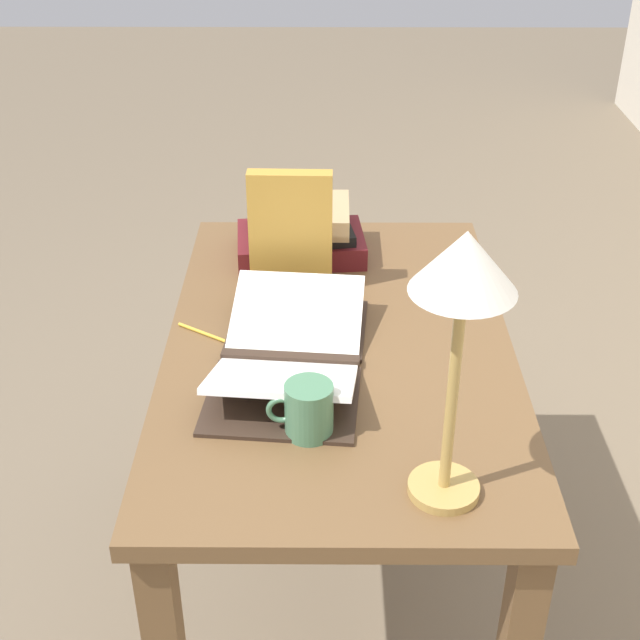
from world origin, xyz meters
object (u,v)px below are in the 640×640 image
object	(u,v)px
open_book	(290,352)
pencil	(207,334)
coffee_mug	(308,410)
book_standing_upright	(291,232)
book_stack_tall	(301,232)
reading_lamp	(462,290)

from	to	relation	value
open_book	pencil	world-z (taller)	open_book
coffee_mug	pencil	xyz separation A→B (m)	(-0.31, -0.21, -0.05)
book_standing_upright	coffee_mug	xyz separation A→B (m)	(0.52, 0.05, -0.09)
coffee_mug	book_stack_tall	bearing A→B (deg)	-177.54
reading_lamp	coffee_mug	world-z (taller)	reading_lamp
book_standing_upright	open_book	bearing A→B (deg)	2.82
book_stack_tall	coffee_mug	size ratio (longest dim) A/B	2.68
book_stack_tall	coffee_mug	world-z (taller)	book_stack_tall
book_stack_tall	reading_lamp	size ratio (longest dim) A/B	0.68
pencil	book_standing_upright	bearing A→B (deg)	140.35
book_stack_tall	pencil	size ratio (longest dim) A/B	2.42
open_book	book_standing_upright	distance (m)	0.32
open_book	coffee_mug	xyz separation A→B (m)	(0.22, 0.04, 0.02)
book_standing_upright	book_stack_tall	bearing A→B (deg)	175.63
reading_lamp	open_book	bearing A→B (deg)	-144.82
open_book	pencil	size ratio (longest dim) A/B	3.94
reading_lamp	pencil	distance (m)	0.73
book_stack_tall	reading_lamp	bearing A→B (deg)	16.66
open_book	book_standing_upright	bearing A→B (deg)	-173.52
book_stack_tall	pencil	world-z (taller)	book_stack_tall
open_book	book_standing_upright	world-z (taller)	book_standing_upright
reading_lamp	pencil	size ratio (longest dim) A/B	3.57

